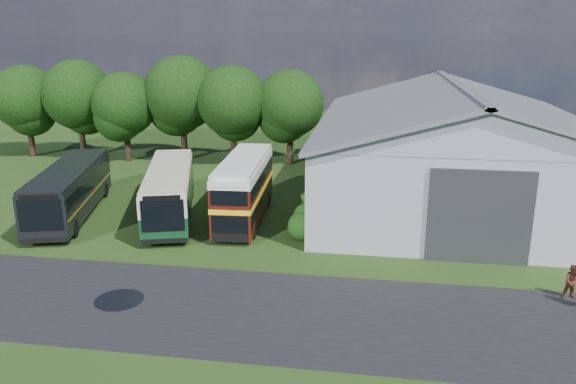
% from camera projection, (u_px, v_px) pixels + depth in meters
% --- Properties ---
extents(ground, '(120.00, 120.00, 0.00)m').
position_uv_depth(ground, '(174.00, 275.00, 27.87)').
color(ground, '#1D3711').
rests_on(ground, ground).
extents(asphalt_road, '(60.00, 8.00, 0.02)m').
position_uv_depth(asphalt_road, '(216.00, 308.00, 24.57)').
color(asphalt_road, black).
rests_on(asphalt_road, ground).
extents(puddle, '(2.20, 2.20, 0.01)m').
position_uv_depth(puddle, '(119.00, 300.00, 25.25)').
color(puddle, black).
rests_on(puddle, ground).
extents(storage_shed, '(18.80, 24.80, 8.15)m').
position_uv_depth(storage_shed, '(453.00, 141.00, 39.61)').
color(storage_shed, gray).
rests_on(storage_shed, ground).
extents(tree_far_left, '(6.12, 6.12, 8.64)m').
position_uv_depth(tree_far_left, '(26.00, 98.00, 52.56)').
color(tree_far_left, black).
rests_on(tree_far_left, ground).
extents(tree_left_a, '(6.46, 6.46, 9.12)m').
position_uv_depth(tree_left_a, '(78.00, 95.00, 52.19)').
color(tree_left_a, black).
rests_on(tree_left_a, ground).
extents(tree_left_b, '(5.78, 5.78, 8.16)m').
position_uv_depth(tree_left_b, '(124.00, 104.00, 50.66)').
color(tree_left_b, black).
rests_on(tree_left_b, ground).
extents(tree_mid, '(6.80, 6.80, 9.60)m').
position_uv_depth(tree_mid, '(182.00, 93.00, 50.88)').
color(tree_mid, black).
rests_on(tree_mid, ground).
extents(tree_right_a, '(6.26, 6.26, 8.83)m').
position_uv_depth(tree_right_a, '(233.00, 101.00, 49.32)').
color(tree_right_a, black).
rests_on(tree_right_a, ground).
extents(tree_right_b, '(5.98, 5.98, 8.45)m').
position_uv_depth(tree_right_b, '(290.00, 104.00, 49.39)').
color(tree_right_b, black).
rests_on(tree_right_b, ground).
extents(shrub_front, '(1.70, 1.70, 1.70)m').
position_uv_depth(shrub_front, '(302.00, 239.00, 32.72)').
color(shrub_front, '#194714').
rests_on(shrub_front, ground).
extents(shrub_mid, '(1.60, 1.60, 1.60)m').
position_uv_depth(shrub_mid, '(306.00, 227.00, 34.61)').
color(shrub_mid, '#194714').
rests_on(shrub_mid, ground).
extents(shrub_back, '(1.80, 1.80, 1.80)m').
position_uv_depth(shrub_back, '(310.00, 217.00, 36.51)').
color(shrub_back, '#194714').
rests_on(shrub_back, ground).
extents(bus_green_single, '(6.00, 12.00, 3.23)m').
position_uv_depth(bus_green_single, '(170.00, 191.00, 36.20)').
color(bus_green_single, black).
rests_on(bus_green_single, ground).
extents(bus_maroon_double, '(2.93, 9.55, 4.05)m').
position_uv_depth(bus_maroon_double, '(244.00, 189.00, 35.37)').
color(bus_maroon_double, black).
rests_on(bus_maroon_double, ground).
extents(bus_dark_single, '(5.61, 12.08, 3.25)m').
position_uv_depth(bus_dark_single, '(70.00, 190.00, 36.33)').
color(bus_dark_single, black).
rests_on(bus_dark_single, ground).
extents(visitor_b, '(0.79, 0.62, 1.59)m').
position_uv_depth(visitor_b, '(573.00, 282.00, 25.20)').
color(visitor_b, '#411B14').
rests_on(visitor_b, ground).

